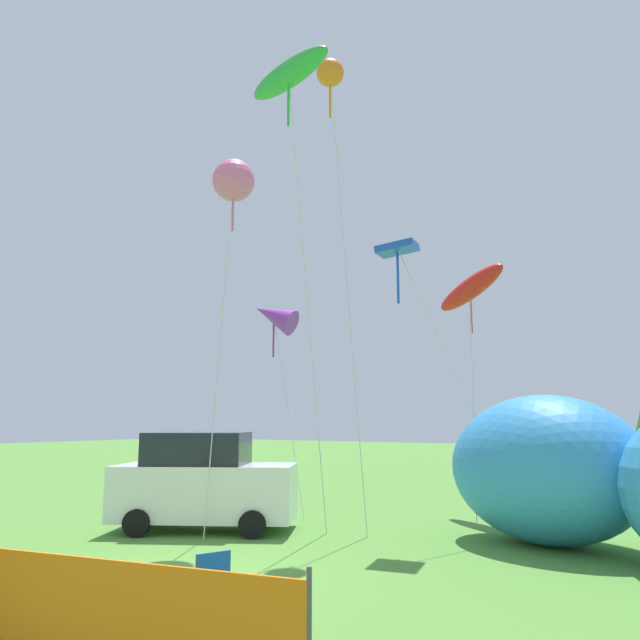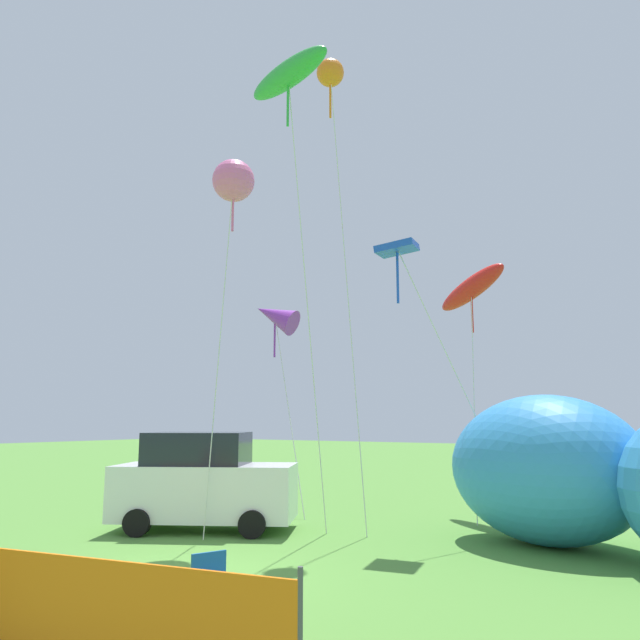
{
  "view_description": "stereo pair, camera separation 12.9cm",
  "coord_description": "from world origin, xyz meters",
  "px_view_note": "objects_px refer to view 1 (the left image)",
  "views": [
    {
      "loc": [
        7.62,
        -7.75,
        2.54
      ],
      "look_at": [
        -0.39,
        5.1,
        4.99
      ],
      "focal_mm": 35.0,
      "sensor_mm": 36.0,
      "label": 1
    },
    {
      "loc": [
        7.73,
        -7.68,
        2.54
      ],
      "look_at": [
        -0.39,
        5.1,
        4.99
      ],
      "focal_mm": 35.0,
      "sensor_mm": 36.0,
      "label": 2
    }
  ],
  "objects_px": {
    "kite_green_fish": "(289,76)",
    "kite_pink_octopus": "(233,181)",
    "kite_orange_flower": "(330,76)",
    "kite_purple_delta": "(274,316)",
    "kite_blue_box": "(399,254)",
    "inflatable_cat": "(588,478)",
    "folding_chair": "(218,585)",
    "kite_red_lizard": "(470,289)",
    "parked_car": "(204,483)"
  },
  "relations": [
    {
      "from": "parked_car",
      "to": "kite_purple_delta",
      "type": "xyz_separation_m",
      "value": [
        -1.02,
        4.1,
        4.66
      ]
    },
    {
      "from": "parked_car",
      "to": "kite_purple_delta",
      "type": "distance_m",
      "value": 6.29
    },
    {
      "from": "kite_green_fish",
      "to": "kite_purple_delta",
      "type": "bearing_deg",
      "value": 129.16
    },
    {
      "from": "kite_red_lizard",
      "to": "kite_pink_octopus",
      "type": "bearing_deg",
      "value": -122.17
    },
    {
      "from": "kite_red_lizard",
      "to": "kite_purple_delta",
      "type": "relative_size",
      "value": 1.1
    },
    {
      "from": "kite_purple_delta",
      "to": "kite_blue_box",
      "type": "bearing_deg",
      "value": -25.16
    },
    {
      "from": "kite_red_lizard",
      "to": "inflatable_cat",
      "type": "bearing_deg",
      "value": -48.02
    },
    {
      "from": "kite_blue_box",
      "to": "kite_purple_delta",
      "type": "bearing_deg",
      "value": 154.84
    },
    {
      "from": "kite_green_fish",
      "to": "kite_purple_delta",
      "type": "distance_m",
      "value": 7.39
    },
    {
      "from": "kite_green_fish",
      "to": "folding_chair",
      "type": "bearing_deg",
      "value": -63.48
    },
    {
      "from": "inflatable_cat",
      "to": "kite_orange_flower",
      "type": "height_order",
      "value": "kite_orange_flower"
    },
    {
      "from": "kite_pink_octopus",
      "to": "kite_purple_delta",
      "type": "relative_size",
      "value": 1.39
    },
    {
      "from": "folding_chair",
      "to": "kite_blue_box",
      "type": "xyz_separation_m",
      "value": [
        -0.52,
        6.71,
        5.85
      ]
    },
    {
      "from": "kite_green_fish",
      "to": "kite_red_lizard",
      "type": "xyz_separation_m",
      "value": [
        2.13,
        6.29,
        -4.26
      ]
    },
    {
      "from": "kite_pink_octopus",
      "to": "inflatable_cat",
      "type": "bearing_deg",
      "value": 16.84
    },
    {
      "from": "kite_pink_octopus",
      "to": "kite_orange_flower",
      "type": "height_order",
      "value": "kite_orange_flower"
    },
    {
      "from": "inflatable_cat",
      "to": "kite_pink_octopus",
      "type": "xyz_separation_m",
      "value": [
        -7.39,
        -2.24,
        6.96
      ]
    },
    {
      "from": "inflatable_cat",
      "to": "kite_purple_delta",
      "type": "distance_m",
      "value": 10.33
    },
    {
      "from": "kite_green_fish",
      "to": "kite_pink_octopus",
      "type": "distance_m",
      "value": 2.81
    },
    {
      "from": "inflatable_cat",
      "to": "kite_pink_octopus",
      "type": "bearing_deg",
      "value": -142.07
    },
    {
      "from": "folding_chair",
      "to": "inflatable_cat",
      "type": "relative_size",
      "value": 0.13
    },
    {
      "from": "kite_blue_box",
      "to": "kite_red_lizard",
      "type": "distance_m",
      "value": 4.54
    },
    {
      "from": "kite_orange_flower",
      "to": "kite_pink_octopus",
      "type": "bearing_deg",
      "value": -127.51
    },
    {
      "from": "kite_blue_box",
      "to": "kite_orange_flower",
      "type": "relative_size",
      "value": 0.55
    },
    {
      "from": "inflatable_cat",
      "to": "kite_orange_flower",
      "type": "relative_size",
      "value": 0.56
    },
    {
      "from": "kite_green_fish",
      "to": "kite_pink_octopus",
      "type": "bearing_deg",
      "value": 175.42
    },
    {
      "from": "parked_car",
      "to": "kite_pink_octopus",
      "type": "relative_size",
      "value": 0.51
    },
    {
      "from": "kite_orange_flower",
      "to": "kite_purple_delta",
      "type": "distance_m",
      "value": 7.18
    },
    {
      "from": "kite_red_lizard",
      "to": "kite_orange_flower",
      "type": "xyz_separation_m",
      "value": [
        -2.29,
        -4.1,
        5.4
      ]
    },
    {
      "from": "kite_blue_box",
      "to": "kite_purple_delta",
      "type": "xyz_separation_m",
      "value": [
        -5.48,
        2.57,
        -0.63
      ]
    },
    {
      "from": "parked_car",
      "to": "kite_green_fish",
      "type": "xyz_separation_m",
      "value": [
        2.5,
        -0.22,
        9.5
      ]
    },
    {
      "from": "inflatable_cat",
      "to": "kite_purple_delta",
      "type": "xyz_separation_m",
      "value": [
        -9.17,
        1.95,
        4.33
      ]
    },
    {
      "from": "kite_red_lizard",
      "to": "kite_orange_flower",
      "type": "distance_m",
      "value": 7.16
    },
    {
      "from": "kite_blue_box",
      "to": "kite_red_lizard",
      "type": "height_order",
      "value": "kite_red_lizard"
    },
    {
      "from": "kite_pink_octopus",
      "to": "kite_green_fish",
      "type": "bearing_deg",
      "value": -4.58
    },
    {
      "from": "kite_pink_octopus",
      "to": "kite_red_lizard",
      "type": "distance_m",
      "value": 7.55
    },
    {
      "from": "parked_car",
      "to": "kite_orange_flower",
      "type": "relative_size",
      "value": 0.37
    },
    {
      "from": "parked_car",
      "to": "kite_purple_delta",
      "type": "bearing_deg",
      "value": 76.07
    },
    {
      "from": "inflatable_cat",
      "to": "kite_green_fish",
      "type": "xyz_separation_m",
      "value": [
        -5.65,
        -2.38,
        9.17
      ]
    },
    {
      "from": "folding_chair",
      "to": "kite_red_lizard",
      "type": "relative_size",
      "value": 0.13
    },
    {
      "from": "parked_car",
      "to": "kite_orange_flower",
      "type": "height_order",
      "value": "kite_orange_flower"
    },
    {
      "from": "parked_car",
      "to": "kite_blue_box",
      "type": "bearing_deg",
      "value": -8.95
    },
    {
      "from": "folding_chair",
      "to": "inflatable_cat",
      "type": "xyz_separation_m",
      "value": [
        3.17,
        7.34,
        0.89
      ]
    },
    {
      "from": "parked_car",
      "to": "folding_chair",
      "type": "distance_m",
      "value": 7.21
    },
    {
      "from": "inflatable_cat",
      "to": "kite_red_lizard",
      "type": "height_order",
      "value": "kite_red_lizard"
    },
    {
      "from": "inflatable_cat",
      "to": "kite_red_lizard",
      "type": "xyz_separation_m",
      "value": [
        -3.52,
        3.91,
        4.91
      ]
    },
    {
      "from": "kite_orange_flower",
      "to": "kite_blue_box",
      "type": "bearing_deg",
      "value": -11.69
    },
    {
      "from": "kite_pink_octopus",
      "to": "kite_orange_flower",
      "type": "distance_m",
      "value": 4.23
    },
    {
      "from": "inflatable_cat",
      "to": "kite_purple_delta",
      "type": "relative_size",
      "value": 1.06
    },
    {
      "from": "kite_pink_octopus",
      "to": "kite_purple_delta",
      "type": "bearing_deg",
      "value": 113.08
    }
  ]
}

